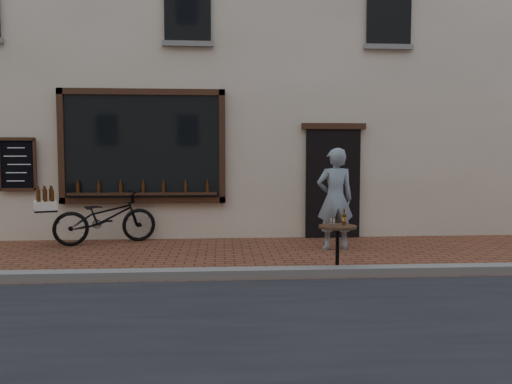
{
  "coord_description": "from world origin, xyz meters",
  "views": [
    {
      "loc": [
        -0.36,
        -6.52,
        1.65
      ],
      "look_at": [
        0.18,
        1.2,
        1.1
      ],
      "focal_mm": 35.0,
      "sensor_mm": 36.0,
      "label": 1
    }
  ],
  "objects": [
    {
      "name": "shop_building",
      "position": [
        0.0,
        6.5,
        5.0
      ],
      "size": [
        28.0,
        6.2,
        10.0
      ],
      "color": "beige",
      "rests_on": "ground"
    },
    {
      "name": "pedestrian",
      "position": [
        1.65,
        2.18,
        0.9
      ],
      "size": [
        0.68,
        0.47,
        1.8
      ],
      "primitive_type": "imported",
      "rotation": [
        0.0,
        0.0,
        3.2
      ],
      "color": "gray",
      "rests_on": "ground"
    },
    {
      "name": "cargo_bicycle",
      "position": [
        -2.59,
        3.03,
        0.51
      ],
      "size": [
        2.25,
        1.38,
        1.07
      ],
      "rotation": [
        0.0,
        0.0,
        1.95
      ],
      "color": "black",
      "rests_on": "ground"
    },
    {
      "name": "kerb",
      "position": [
        0.0,
        0.2,
        0.06
      ],
      "size": [
        90.0,
        0.25,
        0.12
      ],
      "primitive_type": "cube",
      "color": "slate",
      "rests_on": "ground"
    },
    {
      "name": "bistro_table",
      "position": [
        1.28,
        0.35,
        0.49
      ],
      "size": [
        0.53,
        0.53,
        0.91
      ],
      "color": "black",
      "rests_on": "ground"
    },
    {
      "name": "ground",
      "position": [
        0.0,
        0.0,
        0.0
      ],
      "size": [
        90.0,
        90.0,
        0.0
      ],
      "primitive_type": "plane",
      "color": "brown",
      "rests_on": "ground"
    }
  ]
}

